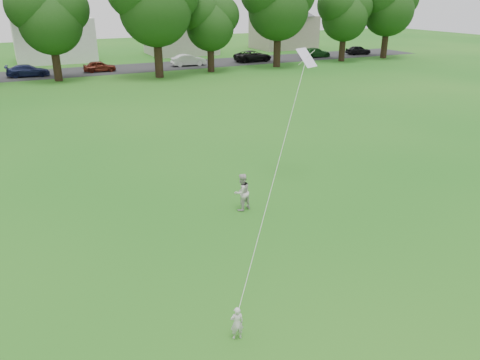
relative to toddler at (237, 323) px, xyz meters
name	(u,v)px	position (x,y,z in m)	size (l,w,h in m)	color
ground	(258,280)	(1.59, 1.93, -0.44)	(160.00, 160.00, 0.00)	#166116
street	(67,73)	(1.59, 43.93, -0.43)	(90.00, 7.00, 0.01)	#2D2D30
toddler	(237,323)	(0.00, 0.00, 0.00)	(0.32, 0.21, 0.88)	silver
older_boy	(242,192)	(3.25, 6.34, 0.29)	(0.70, 0.55, 1.45)	beige
kite	(281,153)	(3.51, 4.05, 2.50)	(4.07, 4.53, 11.67)	white
tree_row	(124,8)	(6.69, 37.81, 5.94)	(80.01, 8.36, 11.05)	black
parked_cars	(120,65)	(6.89, 42.93, 0.17)	(70.39, 2.35, 1.28)	black
house_row	(37,20)	(0.06, 53.93, 4.30)	(76.18, 13.10, 10.26)	beige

